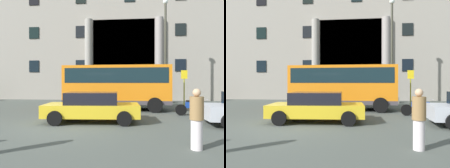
% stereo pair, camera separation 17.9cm
% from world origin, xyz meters
% --- Properties ---
extents(ground_plane, '(80.00, 64.00, 0.12)m').
position_xyz_m(ground_plane, '(0.00, 0.00, -0.06)').
color(ground_plane, '#494E48').
extents(office_building_facade, '(43.29, 9.65, 15.75)m').
position_xyz_m(office_building_facade, '(0.00, 17.48, 7.87)').
color(office_building_facade, gray).
rests_on(office_building_facade, ground_plane).
extents(orange_minibus, '(6.76, 2.75, 2.85)m').
position_xyz_m(orange_minibus, '(1.79, 5.50, 1.70)').
color(orange_minibus, orange).
rests_on(orange_minibus, ground_plane).
extents(bus_stop_sign, '(0.44, 0.08, 2.65)m').
position_xyz_m(bus_stop_sign, '(6.44, 7.17, 1.64)').
color(bus_stop_sign, '#9E9F1D').
rests_on(bus_stop_sign, ground_plane).
extents(hedge_planter_far_east, '(1.83, 0.84, 1.27)m').
position_xyz_m(hedge_planter_far_east, '(5.27, 10.65, 0.61)').
color(hedge_planter_far_east, '#6C695C').
rests_on(hedge_planter_far_east, ground_plane).
extents(white_taxi_kerbside, '(4.31, 2.20, 1.34)m').
position_xyz_m(white_taxi_kerbside, '(0.98, 0.99, 0.69)').
color(white_taxi_kerbside, gold).
rests_on(white_taxi_kerbside, ground_plane).
extents(motorcycle_far_end, '(2.05, 0.55, 0.89)m').
position_xyz_m(motorcycle_far_end, '(6.08, 3.38, 0.46)').
color(motorcycle_far_end, black).
rests_on(motorcycle_far_end, ground_plane).
extents(scooter_by_planter, '(2.10, 0.55, 0.89)m').
position_xyz_m(scooter_by_planter, '(-0.26, 3.09, 0.46)').
color(scooter_by_planter, black).
rests_on(scooter_by_planter, ground_plane).
extents(pedestrian_woman_with_bag, '(0.36, 0.36, 1.62)m').
position_xyz_m(pedestrian_woman_with_bag, '(4.50, -2.69, 0.81)').
color(pedestrian_woman_with_bag, silver).
rests_on(pedestrian_woman_with_bag, ground_plane).
extents(lamppost_plaza_centre, '(0.40, 0.40, 8.34)m').
position_xyz_m(lamppost_plaza_centre, '(5.36, 8.77, 4.81)').
color(lamppost_plaza_centre, '#3D3D31').
rests_on(lamppost_plaza_centre, ground_plane).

